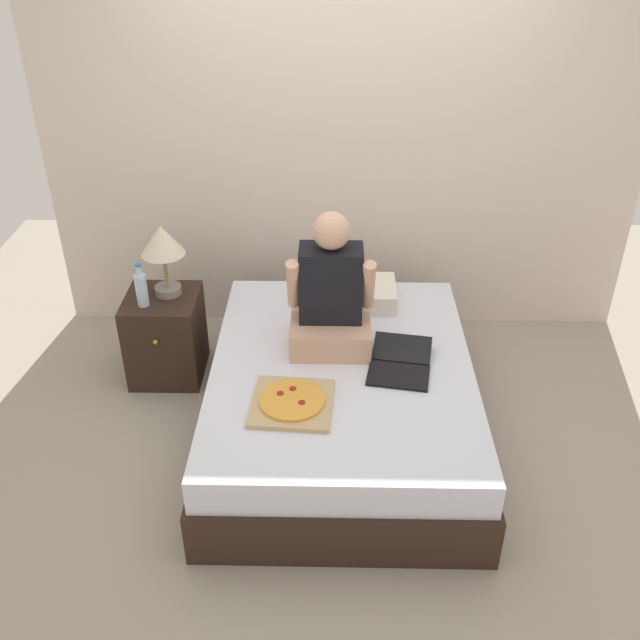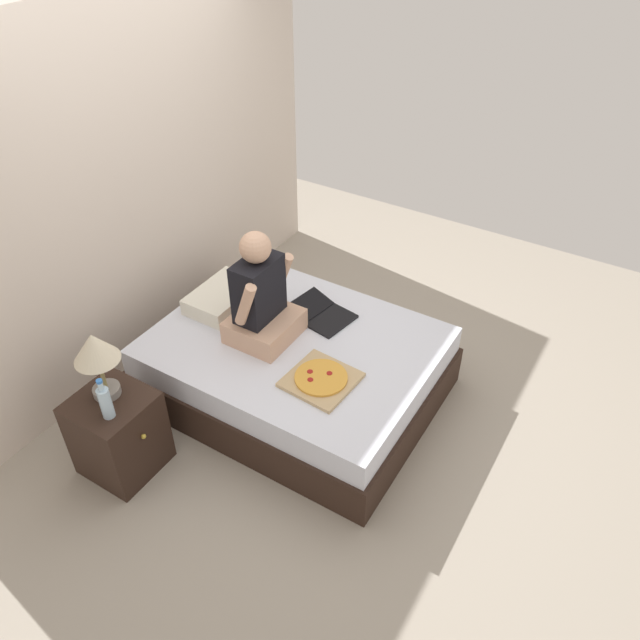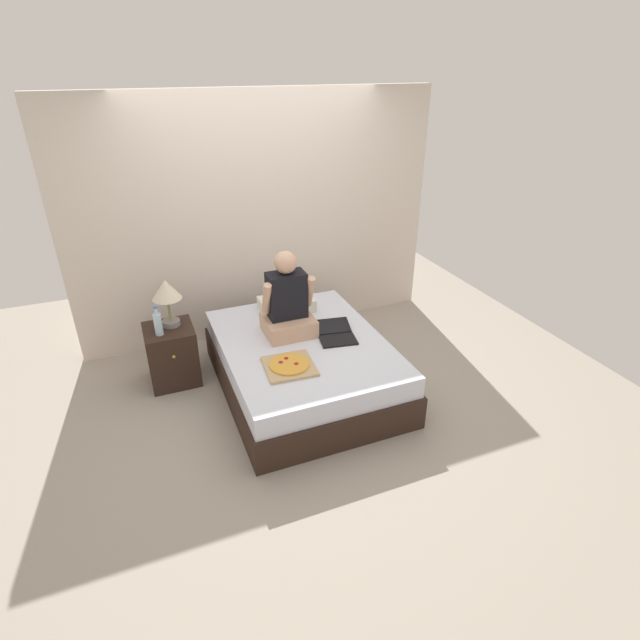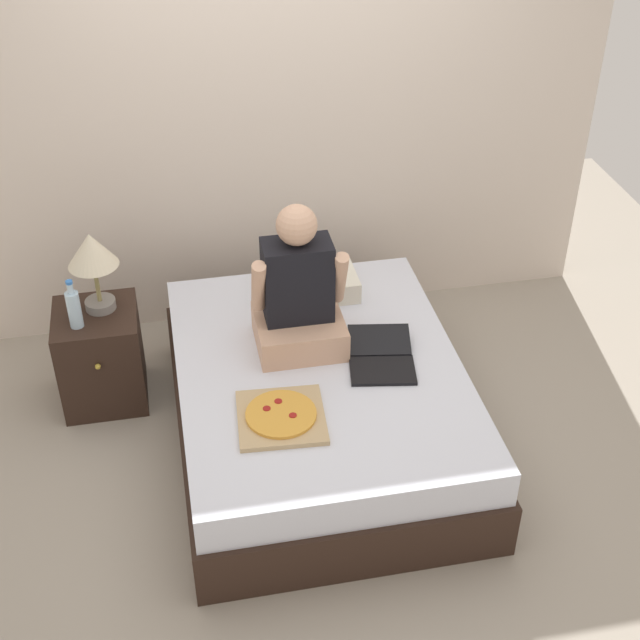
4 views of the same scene
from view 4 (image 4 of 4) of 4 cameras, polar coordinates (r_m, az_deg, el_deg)
name	(u,v)px [view 4 (image 4 of 4)]	position (r m, az deg, el deg)	size (l,w,h in m)	color
ground_plane	(320,438)	(4.75, -0.03, -7.56)	(5.83, 5.83, 0.00)	#9E9384
wall_back	(275,120)	(5.15, -2.91, 12.69)	(3.83, 0.12, 2.50)	beige
bed	(320,403)	(4.59, -0.03, -5.36)	(1.45, 1.88, 0.49)	black
nightstand_left	(101,356)	(4.98, -13.84, -2.27)	(0.44, 0.47, 0.56)	black
lamp_on_left_nightstand	(92,255)	(4.68, -14.38, 4.03)	(0.26, 0.26, 0.45)	gray
water_bottle	(74,308)	(4.69, -15.47, 0.74)	(0.07, 0.07, 0.28)	silver
pillow	(309,283)	(4.93, -0.73, 2.38)	(0.52, 0.34, 0.12)	silver
person_seated	(298,296)	(4.42, -1.40, 1.56)	(0.47, 0.40, 0.78)	tan
laptop	(381,360)	(4.44, 3.96, -2.58)	(0.38, 0.46, 0.07)	black
pizza_box	(281,416)	(4.11, -2.51, -6.18)	(0.43, 0.43, 0.04)	tan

